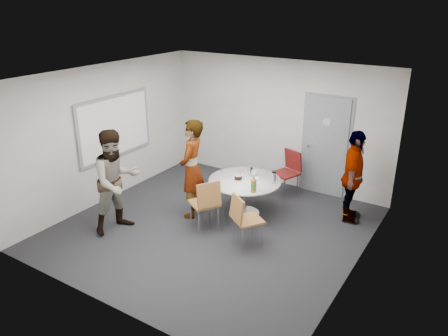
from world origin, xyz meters
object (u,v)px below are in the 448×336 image
Objects in this scene: whiteboard at (115,127)px; person_main at (192,169)px; person_left at (116,181)px; chair_near_right at (243,216)px; table at (246,185)px; door at (325,146)px; chair_near_left at (206,200)px; person_right at (353,177)px; chair_far at (289,168)px.

whiteboard reaches higher than person_main.
person_left is (-0.78, -1.13, -0.01)m from person_main.
person_left is at bearing -45.56° from whiteboard.
table is at bearing 152.12° from chair_near_right.
whiteboard is at bearing -105.94° from person_main.
chair_near_left is at bearing -113.76° from door.
door is 2.88m from chair_near_left.
person_main is 2.90m from person_right.
whiteboard is at bearing -168.09° from table.
person_main is (-1.71, -2.24, -0.10)m from door.
chair_near_right is at bearing -7.59° from whiteboard.
table reaches higher than chair_far.
chair_far is 0.52× the size of person_left.
whiteboard is (-3.56, -2.28, 0.42)m from door.
person_main reaches higher than table.
chair_near_left is at bearing -44.24° from person_left.
person_main is (-1.36, 0.47, 0.38)m from chair_near_right.
person_right is at bearing 91.12° from chair_near_right.
chair_far is (0.30, 1.26, -0.02)m from table.
person_main is 1.37m from person_left.
person_right is (2.56, 1.36, -0.07)m from person_main.
person_right is at bearing -45.98° from door.
person_left is at bearing -51.49° from person_main.
person_left reaches higher than table.
person_right is (3.34, 2.50, -0.06)m from person_left.
chair_near_left is at bearing -107.06° from table.
door is 1.97m from table.
table is at bearing 105.21° from person_main.
whiteboard reaches higher than chair_far.
chair_near_left is 2.22m from chair_far.
chair_near_right is at bearing 114.94° from chair_far.
person_right is (2.00, 1.73, 0.28)m from chair_near_left.
person_left reaches higher than chair_near_left.
chair_near_right is (0.79, -0.10, -0.03)m from chair_near_left.
door is 2.82m from person_main.
table is 2.34m from person_left.
door is 4.20m from person_left.
person_left is at bearing 151.48° from chair_near_left.
whiteboard is 2.58m from chair_near_left.
person_main is (-0.56, 0.36, 0.34)m from chair_near_left.
whiteboard is at bearing 60.25° from person_left.
person_left is 4.17m from person_right.
door reaches higher than chair_near_right.
table is 0.93m from chair_near_left.
whiteboard is 1.63m from person_left.
person_right reaches higher than table.
chair_far is 0.55× the size of person_right.
whiteboard reaches higher than chair_near_left.
person_main is at bearing 1.18° from whiteboard.
whiteboard is 2.11× the size of chair_near_right.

